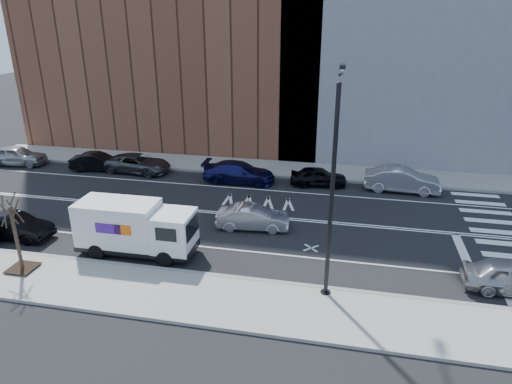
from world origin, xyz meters
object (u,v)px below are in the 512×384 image
at_px(far_parked_b, 98,162).
at_px(driving_sedan, 253,217).
at_px(fedex_van, 135,228).
at_px(far_parked_a, 17,155).

distance_m(far_parked_b, driving_sedan, 15.64).
bearing_deg(fedex_van, driving_sedan, 37.33).
bearing_deg(far_parked_b, fedex_van, -150.59).
relative_size(far_parked_a, driving_sedan, 1.12).
xyz_separation_m(fedex_van, driving_sedan, (5.10, 3.96, -0.76)).
bearing_deg(driving_sedan, far_parked_b, 55.66).
bearing_deg(far_parked_b, driving_sedan, -126.21).
bearing_deg(driving_sedan, far_parked_a, 64.58).
height_order(far_parked_b, driving_sedan, far_parked_b).
distance_m(fedex_van, far_parked_b, 14.34).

